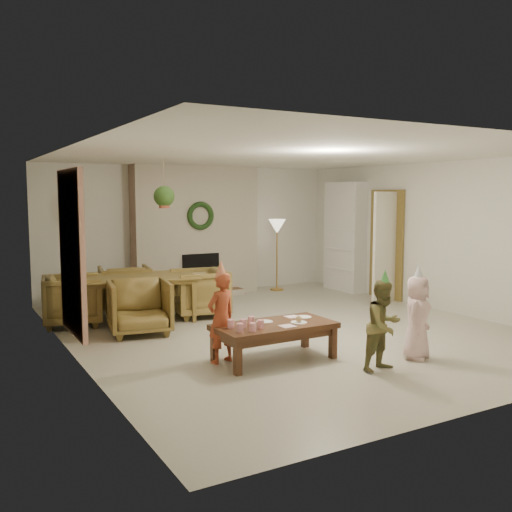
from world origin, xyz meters
TOP-DOWN VIEW (x-y plane):
  - floor at (0.00, 0.00)m, footprint 7.00×7.00m
  - ceiling at (0.00, 0.00)m, footprint 7.00×7.00m
  - wall_back at (0.00, 3.50)m, footprint 7.00×0.00m
  - wall_front at (0.00, -3.50)m, footprint 7.00×0.00m
  - wall_left at (-3.00, 0.00)m, footprint 0.00×7.00m
  - wall_right at (3.00, 0.00)m, footprint 0.00×7.00m
  - fireplace_mass at (0.00, 3.30)m, footprint 2.50×0.40m
  - fireplace_hearth at (0.00, 2.95)m, footprint 1.60×0.30m
  - fireplace_firebox at (0.00, 3.12)m, footprint 0.75×0.12m
  - fireplace_wreath at (0.00, 3.07)m, footprint 0.54×0.10m
  - floor_lamp_base at (1.66, 3.00)m, footprint 0.27×0.27m
  - floor_lamp_post at (1.66, 3.00)m, footprint 0.03×0.03m
  - floor_lamp_shade at (1.66, 3.00)m, footprint 0.35×0.35m
  - bookshelf_carcass at (2.84, 2.30)m, footprint 0.30×1.00m
  - bookshelf_shelf_a at (2.82, 2.30)m, footprint 0.30×0.92m
  - bookshelf_shelf_b at (2.82, 2.30)m, footprint 0.30×0.92m
  - bookshelf_shelf_c at (2.82, 2.30)m, footprint 0.30×0.92m
  - bookshelf_shelf_d at (2.82, 2.30)m, footprint 0.30×0.92m
  - books_row_lower at (2.80, 2.15)m, footprint 0.20×0.40m
  - books_row_mid at (2.80, 2.35)m, footprint 0.20×0.44m
  - books_row_upper at (2.80, 2.20)m, footprint 0.20×0.36m
  - door_frame at (2.96, 1.20)m, footprint 0.05×0.86m
  - door_leaf at (2.58, 0.82)m, footprint 0.77×0.32m
  - curtain_panel at (-2.96, 0.20)m, footprint 0.06×1.20m
  - dining_table at (-1.81, 1.64)m, footprint 2.13×1.41m
  - dining_chair_near at (-1.95, 0.78)m, footprint 0.95×0.97m
  - dining_chair_far at (-1.66, 2.49)m, footprint 0.95×0.97m
  - dining_chair_left at (-2.66, 1.78)m, footprint 0.97×0.95m
  - dining_chair_right at (-0.74, 1.46)m, footprint 0.97×0.95m
  - hanging_plant_cord at (-1.30, 1.50)m, footprint 0.01×0.01m
  - hanging_plant_pot at (-1.30, 1.50)m, footprint 0.16×0.16m
  - hanging_plant_foliage at (-1.30, 1.50)m, footprint 0.32×0.32m
  - coffee_table_top at (-0.96, -1.21)m, footprint 1.43×0.72m
  - coffee_table_apron at (-0.96, -1.21)m, footprint 1.32×0.61m
  - coffee_leg_fl at (-1.60, -1.51)m, footprint 0.08×0.08m
  - coffee_leg_fr at (-0.31, -1.49)m, footprint 0.08×0.08m
  - coffee_leg_bl at (-1.61, -0.93)m, footprint 0.08×0.08m
  - coffee_leg_br at (-0.32, -0.92)m, footprint 0.08×0.08m
  - cup_a at (-1.51, -1.38)m, footprint 0.08×0.08m
  - cup_b at (-1.51, -1.16)m, footprint 0.08×0.08m
  - cup_c at (-1.37, -1.43)m, footprint 0.08×0.08m
  - cup_d at (-1.38, -1.21)m, footprint 0.08×0.08m
  - cup_e at (-1.22, -1.34)m, footprint 0.08×0.08m
  - cup_f at (-1.22, -1.13)m, footprint 0.08×0.08m
  - plate_a at (-1.02, -1.08)m, footprint 0.20×0.20m
  - plate_b at (-0.69, -1.32)m, footprint 0.20×0.20m
  - plate_c at (-0.47, -1.10)m, footprint 0.20×0.20m
  - food_scoop at (-0.69, -1.32)m, footprint 0.08×0.08m
  - napkin_left at (-0.90, -1.41)m, footprint 0.17×0.17m
  - napkin_right at (-0.58, -1.01)m, footprint 0.17×0.17m
  - child_red at (-1.55, -1.00)m, footprint 0.44×0.34m
  - party_hat_red at (-1.55, -1.00)m, footprint 0.16×0.16m
  - child_plaid at (-0.11, -2.14)m, footprint 0.54×0.45m
  - party_hat_plaid at (-0.11, -2.14)m, footprint 0.14×0.14m
  - child_pink at (0.54, -1.99)m, footprint 0.58×0.51m
  - party_hat_pink at (0.54, -1.99)m, footprint 0.16×0.16m

SIDE VIEW (x-z plane):
  - floor at x=0.00m, z-range 0.00..0.00m
  - floor_lamp_base at x=1.66m, z-range 0.00..0.03m
  - fireplace_hearth at x=0.00m, z-range 0.00..0.12m
  - coffee_leg_fl at x=-1.60m, z-range 0.00..0.37m
  - coffee_leg_fr at x=-0.31m, z-range 0.00..0.37m
  - coffee_leg_bl at x=-1.61m, z-range 0.00..0.37m
  - coffee_leg_br at x=-0.32m, z-range 0.00..0.37m
  - coffee_table_apron at x=-0.96m, z-range 0.28..0.37m
  - dining_table at x=-1.81m, z-range 0.00..0.69m
  - dining_chair_near at x=-1.95m, z-range 0.00..0.77m
  - dining_chair_far at x=-1.66m, z-range 0.00..0.77m
  - dining_chair_left at x=-2.66m, z-range 0.00..0.77m
  - dining_chair_right at x=-0.74m, z-range 0.00..0.77m
  - coffee_table_top at x=-0.96m, z-range 0.37..0.44m
  - napkin_left at x=-0.90m, z-range 0.44..0.44m
  - napkin_right at x=-0.58m, z-range 0.44..0.44m
  - plate_a at x=-1.02m, z-range 0.44..0.45m
  - plate_b at x=-0.69m, z-range 0.44..0.45m
  - plate_c at x=-0.47m, z-range 0.44..0.45m
  - fireplace_firebox at x=0.00m, z-range 0.07..0.82m
  - bookshelf_shelf_a at x=2.82m, z-range 0.43..0.47m
  - food_scoop at x=-0.69m, z-range 0.45..0.52m
  - cup_a at x=-1.51m, z-range 0.44..0.53m
  - cup_b at x=-1.51m, z-range 0.44..0.53m
  - cup_c at x=-1.37m, z-range 0.44..0.53m
  - cup_d at x=-1.38m, z-range 0.44..0.53m
  - cup_e at x=-1.22m, z-range 0.44..0.53m
  - cup_f at x=-1.22m, z-range 0.44..0.53m
  - child_pink at x=0.54m, z-range 0.00..1.00m
  - child_plaid at x=-0.11m, z-range 0.00..1.01m
  - child_red at x=-1.55m, z-range 0.00..1.06m
  - books_row_lower at x=2.80m, z-range 0.47..0.71m
  - floor_lamp_post at x=1.66m, z-range 0.02..1.33m
  - bookshelf_shelf_b at x=2.82m, z-range 0.83..0.86m
  - books_row_mid at x=2.80m, z-range 0.87..1.11m
  - door_leaf at x=2.58m, z-range 0.00..2.00m
  - door_frame at x=2.96m, z-range 0.00..2.04m
  - party_hat_pink at x=0.54m, z-range 0.95..1.13m
  - party_hat_plaid at x=-0.11m, z-range 0.97..1.13m
  - bookshelf_carcass at x=2.84m, z-range 0.00..2.20m
  - party_hat_red at x=-1.55m, z-range 1.00..1.20m
  - wall_back at x=0.00m, z-range -2.25..4.75m
  - wall_front at x=0.00m, z-range -2.25..4.75m
  - wall_left at x=-3.00m, z-range -2.25..4.75m
  - wall_right at x=3.00m, z-range -2.25..4.75m
  - fireplace_mass at x=0.00m, z-range 0.00..2.50m
  - bookshelf_shelf_c at x=2.82m, z-range 1.24..1.26m
  - curtain_panel at x=-2.96m, z-range 0.25..2.25m
  - floor_lamp_shade at x=1.66m, z-range 1.16..1.45m
  - books_row_upper at x=2.80m, z-range 1.27..1.49m
  - fireplace_wreath at x=0.00m, z-range 1.28..1.82m
  - bookshelf_shelf_d at x=2.82m, z-range 1.64..1.66m
  - hanging_plant_pot at x=-1.30m, z-range 1.74..1.86m
  - hanging_plant_foliage at x=-1.30m, z-range 1.76..2.08m
  - hanging_plant_cord at x=-1.30m, z-range 1.80..2.50m
  - ceiling at x=0.00m, z-range 2.50..2.50m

